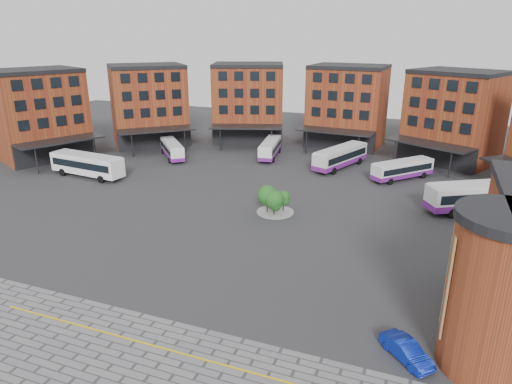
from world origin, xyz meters
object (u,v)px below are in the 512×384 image
(bus_e, at_px, (403,169))
(bus_f, at_px, (479,196))
(bus_b, at_px, (172,149))
(bus_d, at_px, (340,157))
(bus_a, at_px, (87,164))
(blue_car, at_px, (406,351))
(bus_c, at_px, (270,148))
(tree_island, at_px, (273,199))

(bus_e, xyz_separation_m, bus_f, (9.36, -9.75, 0.41))
(bus_b, height_order, bus_d, bus_d)
(bus_b, bearing_deg, bus_f, -51.81)
(bus_a, relative_size, blue_car, 3.07)
(bus_b, xyz_separation_m, bus_c, (15.28, 6.40, 0.04))
(tree_island, bearing_deg, bus_e, 55.81)
(tree_island, xyz_separation_m, blue_car, (16.35, -20.55, -1.21))
(bus_e, bearing_deg, tree_island, -82.47)
(bus_a, bearing_deg, bus_c, -40.74)
(bus_e, bearing_deg, bus_c, -150.75)
(bus_c, relative_size, blue_car, 2.58)
(bus_b, height_order, blue_car, bus_b)
(bus_b, height_order, bus_f, bus_f)
(tree_island, height_order, bus_b, tree_island)
(bus_b, bearing_deg, bus_c, -19.10)
(bus_e, bearing_deg, bus_d, -154.33)
(bus_b, bearing_deg, bus_e, -39.43)
(bus_e, bearing_deg, blue_car, -43.62)
(tree_island, height_order, blue_car, tree_island)
(bus_a, relative_size, bus_f, 0.99)
(blue_car, bearing_deg, bus_c, 73.98)
(tree_island, xyz_separation_m, bus_f, (22.46, 9.54, 0.07))
(bus_f, relative_size, blue_car, 3.10)
(bus_c, bearing_deg, bus_b, -166.65)
(bus_a, distance_m, bus_d, 38.20)
(tree_island, bearing_deg, bus_c, 110.07)
(bus_b, bearing_deg, bus_d, -32.99)
(tree_island, relative_size, bus_b, 0.50)
(bus_e, height_order, bus_f, bus_f)
(bus_c, distance_m, bus_f, 34.52)
(tree_island, height_order, bus_e, tree_island)
(bus_c, distance_m, bus_e, 22.45)
(bus_a, distance_m, bus_b, 15.04)
(bus_e, bearing_deg, bus_a, -118.73)
(bus_e, distance_m, blue_car, 39.98)
(bus_a, distance_m, blue_car, 52.52)
(bus_d, relative_size, bus_e, 1.32)
(tree_island, bearing_deg, bus_a, 172.54)
(bus_b, relative_size, bus_d, 0.74)
(bus_a, xyz_separation_m, bus_e, (43.19, 15.35, -0.49))
(bus_c, relative_size, bus_e, 1.15)
(bus_f, bearing_deg, bus_a, -114.64)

